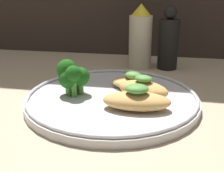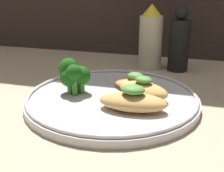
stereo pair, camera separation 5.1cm
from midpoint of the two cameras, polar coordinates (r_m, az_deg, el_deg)
name	(u,v)px [view 2 (the right image)]	position (r cm, az deg, el deg)	size (l,w,h in cm)	color
ground_plane	(112,106)	(52.53, 2.79, -4.05)	(180.00, 180.00, 1.00)	tan
plate	(112,98)	(51.94, 2.82, -2.55)	(31.82, 31.82, 2.00)	silver
grilled_meat_front	(133,101)	(45.84, 7.46, -3.09)	(11.42, 5.73, 4.33)	tan
grilled_meat_middle	(143,90)	(50.93, 9.21, -0.82)	(10.64, 8.00, 4.15)	tan
grilled_meat_back	(135,83)	(55.26, 7.43, 0.49)	(10.27, 8.13, 3.42)	tan
broccoli_bunch	(74,74)	(52.43, -5.06, 2.40)	(6.17, 6.00, 6.60)	#4C8E38
sauce_bottle	(151,38)	(73.67, 9.85, 9.50)	(5.91, 5.91, 16.46)	beige
pepper_grinder	(179,43)	(73.33, 15.48, 8.46)	(5.10, 5.10, 16.04)	black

